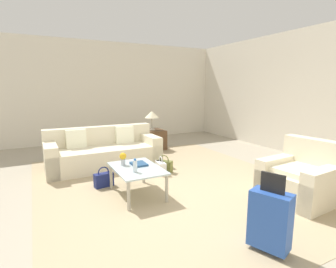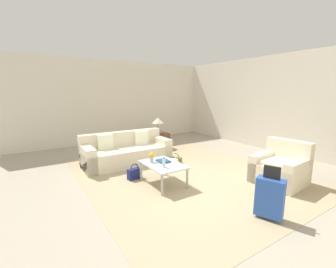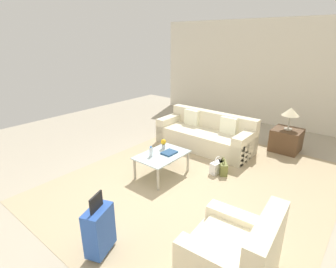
# 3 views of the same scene
# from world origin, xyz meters

# --- Properties ---
(ground_plane) EXTENTS (12.00, 12.00, 0.00)m
(ground_plane) POSITION_xyz_m (0.00, 0.00, 0.00)
(ground_plane) COLOR #A89E89
(wall_left) EXTENTS (0.12, 8.00, 3.10)m
(wall_left) POSITION_xyz_m (-5.06, 0.00, 1.55)
(wall_left) COLOR silver
(wall_left) RESTS_ON ground
(area_rug) EXTENTS (5.20, 4.40, 0.01)m
(area_rug) POSITION_xyz_m (-0.60, 0.20, 0.00)
(area_rug) COLOR tan
(area_rug) RESTS_ON ground
(couch) EXTENTS (0.95, 2.33, 0.84)m
(couch) POSITION_xyz_m (-2.19, -0.60, 0.30)
(couch) COLOR beige
(couch) RESTS_ON ground
(armchair) EXTENTS (1.00, 0.97, 0.91)m
(armchair) POSITION_xyz_m (0.89, 1.67, 0.30)
(armchair) COLOR beige
(armchair) RESTS_ON ground
(coffee_table) EXTENTS (1.01, 0.69, 0.45)m
(coffee_table) POSITION_xyz_m (-0.40, -0.50, 0.40)
(coffee_table) COLOR silver
(coffee_table) RESTS_ON ground
(water_bottle) EXTENTS (0.06, 0.06, 0.20)m
(water_bottle) POSITION_xyz_m (-0.20, -0.60, 0.55)
(water_bottle) COLOR silver
(water_bottle) RESTS_ON coffee_table
(coffee_table_book) EXTENTS (0.29, 0.23, 0.03)m
(coffee_table_book) POSITION_xyz_m (-0.52, -0.42, 0.47)
(coffee_table_book) COLOR navy
(coffee_table_book) RESTS_ON coffee_table
(flower_vase) EXTENTS (0.11, 0.11, 0.21)m
(flower_vase) POSITION_xyz_m (-0.62, -0.65, 0.58)
(flower_vase) COLOR #B2B7BC
(flower_vase) RESTS_ON coffee_table
(side_table) EXTENTS (0.63, 0.63, 0.54)m
(side_table) POSITION_xyz_m (-3.20, 1.00, 0.27)
(side_table) COLOR #513823
(side_table) RESTS_ON ground
(table_lamp) EXTENTS (0.39, 0.39, 0.52)m
(table_lamp) POSITION_xyz_m (-3.20, 1.00, 0.95)
(table_lamp) COLOR #ADA899
(table_lamp) RESTS_ON side_table
(suitcase_blue) EXTENTS (0.45, 0.35, 0.85)m
(suitcase_blue) POSITION_xyz_m (1.60, 0.20, 0.36)
(suitcase_blue) COLOR #2851AD
(suitcase_blue) RESTS_ON ground
(handbag_white) EXTENTS (0.34, 0.18, 0.36)m
(handbag_white) POSITION_xyz_m (-1.18, 0.29, 0.13)
(handbag_white) COLOR white
(handbag_white) RESTS_ON ground
(handbag_navy) EXTENTS (0.18, 0.34, 0.36)m
(handbag_navy) POSITION_xyz_m (-1.00, -0.89, 0.13)
(handbag_navy) COLOR navy
(handbag_navy) RESTS_ON ground
(handbag_olive) EXTENTS (0.34, 0.31, 0.36)m
(handbag_olive) POSITION_xyz_m (-1.22, 0.39, 0.13)
(handbag_olive) COLOR olive
(handbag_olive) RESTS_ON ground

